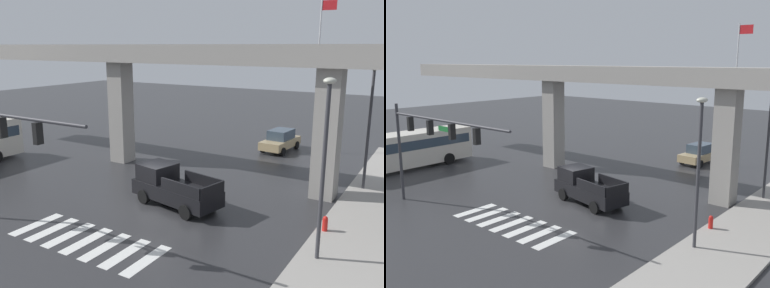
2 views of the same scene
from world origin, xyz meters
The scene contains 12 objects.
ground_plane centered at (0.00, 0.00, 0.00)m, with size 120.00×120.00×0.00m, color #2D2D30.
crosswalk_stripes centered at (0.00, -4.85, 0.01)m, with size 7.15×2.80×0.01m.
elevated_overpass centered at (0.00, 6.11, 7.21)m, with size 51.97×2.32×8.42m.
sidewalk_east centered at (10.28, 2.00, 0.07)m, with size 4.00×36.00×0.15m, color #9E9991.
pickup_truck centered at (0.78, 0.69, 0.99)m, with size 5.38×2.89×2.08m.
city_bus centered at (-15.95, -2.28, 1.72)m, with size 2.93×10.84×2.99m.
sedan_tan centered at (1.50, 15.21, 0.85)m, with size 2.24×4.43×1.72m.
traffic_signal_mast centered at (-4.95, -6.59, 4.66)m, with size 10.89×0.32×6.20m.
street_lamp_near_corner centered at (9.08, -1.35, 4.56)m, with size 0.44×0.70×7.24m.
street_lamp_mid_block centered at (9.08, 8.45, 4.56)m, with size 0.44×0.70×7.24m.
fire_hydrant centered at (8.68, 1.37, 0.43)m, with size 0.24×0.24×0.85m.
flagpole centered at (3.98, 16.00, 6.70)m, with size 1.16×0.12×11.74m.
Camera 2 is at (17.40, -19.40, 8.87)m, focal length 40.32 mm.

